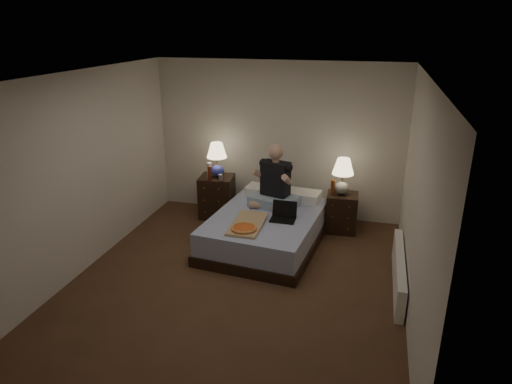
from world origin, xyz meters
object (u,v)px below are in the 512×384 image
(person, at_px, (274,176))
(soda_can, at_px, (221,177))
(pizza_box, at_px, (244,229))
(laptop, at_px, (283,212))
(lamp_left, at_px, (217,160))
(beer_bottle_left, at_px, (210,173))
(nightstand_left, at_px, (217,196))
(radiator, at_px, (399,271))
(nightstand_right, at_px, (342,213))
(water_bottle, at_px, (209,170))
(lamp_right, at_px, (343,177))
(beer_bottle_right, at_px, (333,188))
(bed, at_px, (266,230))

(person, bearing_deg, soda_can, 178.59)
(pizza_box, bearing_deg, laptop, 48.62)
(lamp_left, distance_m, beer_bottle_left, 0.27)
(nightstand_left, height_order, radiator, nightstand_left)
(nightstand_right, bearing_deg, water_bottle, 178.30)
(beer_bottle_left, distance_m, laptop, 1.55)
(beer_bottle_left, height_order, laptop, beer_bottle_left)
(lamp_left, bearing_deg, nightstand_right, -1.79)
(lamp_right, relative_size, person, 0.60)
(nightstand_right, relative_size, beer_bottle_right, 2.59)
(water_bottle, distance_m, pizza_box, 1.68)
(person, bearing_deg, nightstand_right, 39.94)
(soda_can, relative_size, pizza_box, 0.13)
(beer_bottle_left, bearing_deg, nightstand_right, 3.81)
(bed, distance_m, lamp_left, 1.50)
(lamp_right, bearing_deg, radiator, -59.77)
(soda_can, relative_size, beer_bottle_left, 0.43)
(nightstand_right, height_order, person, person)
(nightstand_right, height_order, water_bottle, water_bottle)
(pizza_box, bearing_deg, beer_bottle_left, 126.03)
(nightstand_left, xyz_separation_m, soda_can, (0.13, -0.16, 0.39))
(bed, distance_m, beer_bottle_right, 1.22)
(water_bottle, distance_m, soda_can, 0.24)
(beer_bottle_right, bearing_deg, soda_can, -178.01)
(lamp_left, xyz_separation_m, water_bottle, (-0.10, -0.10, -0.16))
(nightstand_left, xyz_separation_m, pizza_box, (0.88, -1.43, 0.16))
(beer_bottle_right, height_order, person, person)
(lamp_left, relative_size, beer_bottle_left, 2.43)
(lamp_left, bearing_deg, person, -24.85)
(soda_can, bearing_deg, laptop, -33.80)
(lamp_right, height_order, beer_bottle_right, lamp_right)
(soda_can, distance_m, radiator, 3.06)
(beer_bottle_right, relative_size, laptop, 0.68)
(soda_can, bearing_deg, person, -18.13)
(person, xyz_separation_m, pizza_box, (-0.18, -0.96, -0.42))
(beer_bottle_left, height_order, pizza_box, beer_bottle_left)
(bed, xyz_separation_m, lamp_right, (0.99, 0.78, 0.64))
(bed, distance_m, soda_can, 1.22)
(bed, height_order, beer_bottle_right, beer_bottle_right)
(lamp_left, bearing_deg, nightstand_left, -133.59)
(bed, height_order, pizza_box, pizza_box)
(lamp_right, relative_size, soda_can, 5.60)
(nightstand_right, relative_size, water_bottle, 2.38)
(person, bearing_deg, beer_bottle_right, 40.55)
(lamp_right, xyz_separation_m, person, (-0.95, -0.42, 0.06))
(person, distance_m, pizza_box, 1.06)
(pizza_box, bearing_deg, lamp_left, 120.43)
(beer_bottle_right, bearing_deg, pizza_box, -127.13)
(nightstand_right, xyz_separation_m, beer_bottle_right, (-0.15, -0.06, 0.41))
(pizza_box, bearing_deg, radiator, -1.84)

